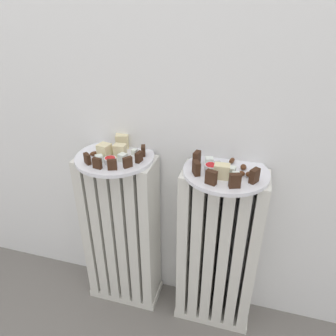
{
  "coord_description": "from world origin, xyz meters",
  "views": [
    {
      "loc": [
        0.25,
        -0.59,
        1.15
      ],
      "look_at": [
        0.0,
        0.28,
        0.65
      ],
      "focal_mm": 33.59,
      "sensor_mm": 36.0,
      "label": 1
    }
  ],
  "objects": [
    {
      "name": "turkish_delight_right_0",
      "position": [
        0.21,
        0.26,
        0.68
      ],
      "size": [
        0.03,
        0.03,
        0.02
      ],
      "primitive_type": "cube",
      "rotation": [
        0.0,
        0.0,
        1.38
      ],
      "color": "white",
      "rests_on": "plate_right"
    },
    {
      "name": "radiator_left",
      "position": [
        -0.19,
        0.28,
        0.32
      ],
      "size": [
        0.29,
        0.14,
        0.66
      ],
      "color": "silver",
      "rests_on": "ground_plane"
    },
    {
      "name": "radiator_right",
      "position": [
        0.19,
        0.28,
        0.32
      ],
      "size": [
        0.29,
        0.14,
        0.66
      ],
      "color": "silver",
      "rests_on": "ground_plane"
    },
    {
      "name": "plate_right",
      "position": [
        0.19,
        0.28,
        0.66
      ],
      "size": [
        0.27,
        0.27,
        0.01
      ],
      "primitive_type": "cylinder",
      "color": "white",
      "rests_on": "radiator_right"
    },
    {
      "name": "medjool_date_right_2",
      "position": [
        0.26,
        0.26,
        0.68
      ],
      "size": [
        0.03,
        0.02,
        0.02
      ],
      "primitive_type": "ellipsoid",
      "rotation": [
        0.0,
        0.0,
        0.21
      ],
      "color": "#4C2814",
      "rests_on": "plate_right"
    },
    {
      "name": "jam_bowl_left",
      "position": [
        -0.18,
        0.22,
        0.68
      ],
      "size": [
        0.04,
        0.04,
        0.02
      ],
      "color": "white",
      "rests_on": "plate_left"
    },
    {
      "name": "dark_cake_slice_left_5",
      "position": [
        -0.1,
        0.31,
        0.69
      ],
      "size": [
        0.02,
        0.03,
        0.03
      ],
      "primitive_type": "cube",
      "rotation": [
        0.0,
        0.0,
        1.88
      ],
      "color": "#382114",
      "rests_on": "plate_left"
    },
    {
      "name": "dark_cake_slice_right_1",
      "position": [
        0.1,
        0.23,
        0.69
      ],
      "size": [
        0.03,
        0.04,
        0.04
      ],
      "primitive_type": "cube",
      "rotation": [
        0.0,
        0.0,
        -1.05
      ],
      "color": "#382114",
      "rests_on": "plate_right"
    },
    {
      "name": "medjool_date_left_3",
      "position": [
        -0.11,
        0.29,
        0.68
      ],
      "size": [
        0.02,
        0.02,
        0.01
      ],
      "primitive_type": "ellipsoid",
      "rotation": [
        0.0,
        0.0,
        1.7
      ],
      "color": "#4C2814",
      "rests_on": "plate_left"
    },
    {
      "name": "turkish_delight_right_1",
      "position": [
        0.13,
        0.3,
        0.68
      ],
      "size": [
        0.03,
        0.03,
        0.02
      ],
      "primitive_type": "cube",
      "rotation": [
        0.0,
        0.0,
        0.27
      ],
      "color": "white",
      "rests_on": "plate_right"
    },
    {
      "name": "medjool_date_left_2",
      "position": [
        -0.2,
        0.31,
        0.68
      ],
      "size": [
        0.03,
        0.02,
        0.02
      ],
      "primitive_type": "ellipsoid",
      "rotation": [
        0.0,
        0.0,
        3.01
      ],
      "color": "#4C2814",
      "rests_on": "plate_left"
    },
    {
      "name": "turkish_delight_left_3",
      "position": [
        -0.15,
        0.25,
        0.68
      ],
      "size": [
        0.03,
        0.03,
        0.02
      ],
      "primitive_type": "cube",
      "rotation": [
        0.0,
        0.0,
        1.29
      ],
      "color": "white",
      "rests_on": "plate_left"
    },
    {
      "name": "dark_cake_slice_right_3",
      "position": [
        0.22,
        0.19,
        0.69
      ],
      "size": [
        0.04,
        0.03,
        0.04
      ],
      "primitive_type": "cube",
      "rotation": [
        0.0,
        0.0,
        0.35
      ],
      "color": "#382114",
      "rests_on": "plate_right"
    },
    {
      "name": "medjool_date_left_0",
      "position": [
        -0.24,
        0.32,
        0.68
      ],
      "size": [
        0.03,
        0.03,
        0.01
      ],
      "primitive_type": "ellipsoid",
      "rotation": [
        0.0,
        0.0,
        0.8
      ],
      "color": "#4C2814",
      "rests_on": "plate_left"
    },
    {
      "name": "dark_cake_slice_left_1",
      "position": [
        -0.2,
        0.18,
        0.69
      ],
      "size": [
        0.03,
        0.02,
        0.03
      ],
      "primitive_type": "cube",
      "rotation": [
        0.0,
        0.0,
        -0.16
      ],
      "color": "#382114",
      "rests_on": "plate_left"
    },
    {
      "name": "dark_cake_slice_left_4",
      "position": [
        -0.09,
        0.26,
        0.69
      ],
      "size": [
        0.02,
        0.03,
        0.03
      ],
      "primitive_type": "cube",
      "rotation": [
        0.0,
        0.0,
        1.37
      ],
      "color": "#382114",
      "rests_on": "plate_left"
    },
    {
      "name": "dark_cake_slice_left_0",
      "position": [
        -0.25,
        0.2,
        0.69
      ],
      "size": [
        0.03,
        0.03,
        0.03
      ],
      "primitive_type": "cube",
      "rotation": [
        0.0,
        0.0,
        -0.67
      ],
      "color": "#382114",
      "rests_on": "plate_left"
    },
    {
      "name": "medjool_date_right_0",
      "position": [
        0.24,
        0.26,
        0.68
      ],
      "size": [
        0.02,
        0.02,
        0.02
      ],
      "primitive_type": "ellipsoid",
      "rotation": [
        0.0,
        0.0,
        0.03
      ],
      "color": "#4C2814",
      "rests_on": "plate_right"
    },
    {
      "name": "turkish_delight_left_2",
      "position": [
        -0.24,
        0.29,
        0.68
      ],
      "size": [
        0.04,
        0.04,
        0.03
      ],
      "primitive_type": "cube",
      "rotation": [
        0.0,
        0.0,
        1.06
      ],
      "color": "white",
      "rests_on": "plate_left"
    },
    {
      "name": "marble_cake_slice_left_1",
      "position": [
        -0.22,
        0.26,
        0.69
      ],
      "size": [
        0.05,
        0.05,
        0.05
      ],
      "primitive_type": "cube",
      "rotation": [
        0.0,
        0.0,
        -0.24
      ],
      "color": "beige",
      "rests_on": "plate_left"
    },
    {
      "name": "marble_cake_slice_left_2",
      "position": [
        -0.17,
        0.28,
        0.69
      ],
      "size": [
        0.04,
        0.03,
        0.04
      ],
      "primitive_type": "cube",
      "rotation": [
        0.0,
        0.0,
        0.08
      ],
      "color": "beige",
      "rests_on": "plate_left"
    },
    {
      "name": "medjool_date_left_1",
      "position": [
        -0.25,
        0.26,
        0.68
      ],
      "size": [
        0.03,
        0.03,
        0.02
      ],
      "primitive_type": "ellipsoid",
      "rotation": [
        0.0,
        0.0,
        0.57
      ],
      "color": "#4C2814",
      "rests_on": "plate_left"
    },
    {
      "name": "dark_cake_slice_right_4",
      "position": [
        0.27,
        0.23,
        0.69
      ],
      "size": [
        0.03,
        0.04,
        0.04
      ],
      "primitive_type": "cube",
      "rotation": [
        0.0,
        0.0,
        1.05
      ],
      "color": "#382114",
      "rests_on": "plate_right"
    },
    {
      "name": "marble_cake_slice_left_0",
      "position": [
        -0.19,
        0.35,
        0.69
      ],
      "size": [
        0.05,
        0.05,
        0.05
      ],
      "primitive_type": "cube",
      "rotation": [
        0.0,
        0.0,
        0.29
      ],
      "color": "beige",
      "rests_on": "plate_left"
    },
    {
      "name": "medjool_date_right_3",
      "position": [
        0.2,
        0.33,
        0.68
      ],
      "size": [
        0.02,
        0.03,
        0.02
      ],
      "primitive_type": "ellipsoid",
      "rotation": [
        0.0,
        0.0,
        1.25
      ],
      "color": "#4C2814",
      "rests_on": "plate_right"
    },
    {
      "name": "jam_bowl_right",
      "position": [
        0.14,
        0.26,
        0.68
      ],
      "size": [
        0.04,
        0.04,
        0.02
      ],
      "color": "white",
      "rests_on": "plate_right"
    },
    {
      "name": "turkish_delight_right_2",
      "position": [
        0.18,
        0.27,
        0.68
      ],
      "size": [
        0.03,
        0.03,
        0.02
      ],
      "primitive_type": "cube",
      "rotation": [
        0.0,
        0.0,
        0.23
      ],
      "color": "white",
      "rests_on": "plate_right"
    },
    {
      "name": "dark_cake_slice_right_0",
      "position": [
        0.09,
        0.3,
        0.69
      ],
      "size": [
        0.02,
        0.03,
        0.04
      ],
      "primitive_type": "cube",
      "rotation": [
        0.0,
        0.0,
        -1.74
      ],
      "color": "#382114",
      "rests_on": "plate_right"
    },
    {
      "name": "turkish_delight_left_0",
      "position": [
        -0.13,
        0.31,
        0.68
      ],
      "size": [
        0.02,
        0.02,
        0.02
      ],
      "primitive_type": "cube",
      "rotation": [
        0.0,
        0.0,
        1.42
      ],
      "color": "white",
      "rests_on": "plate_left"
    },
    {
      "name": "medjool_date_right_1",
      "position": [
        0.24,
        0.3,
        0.68
      ],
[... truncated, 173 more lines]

